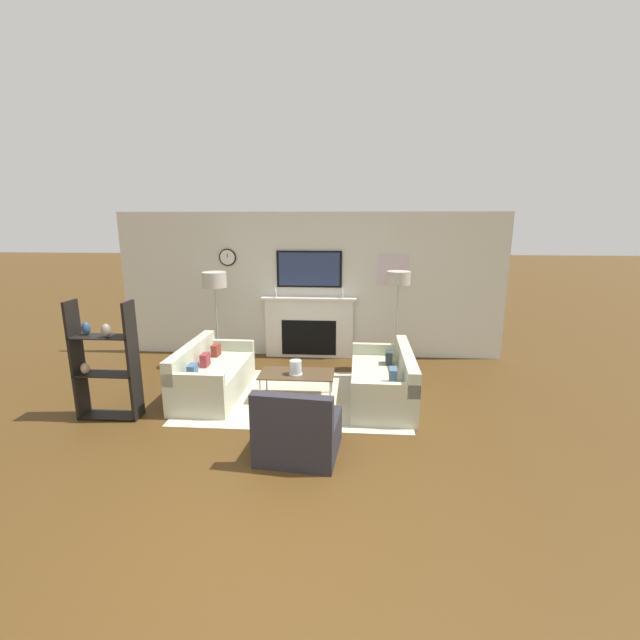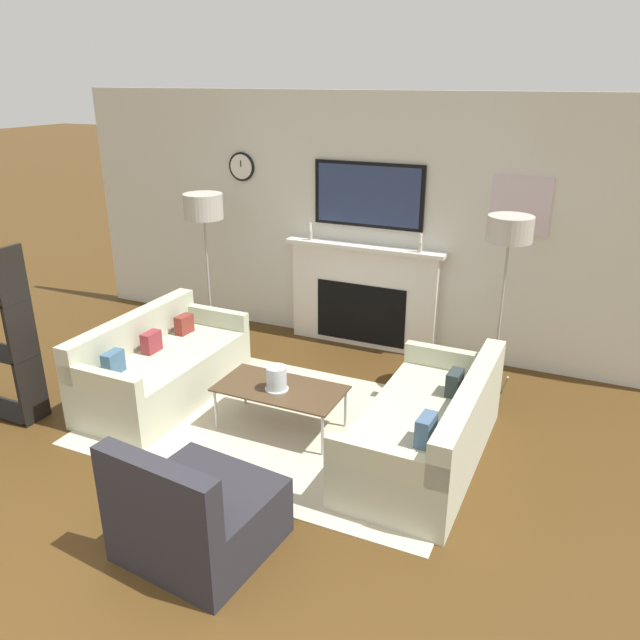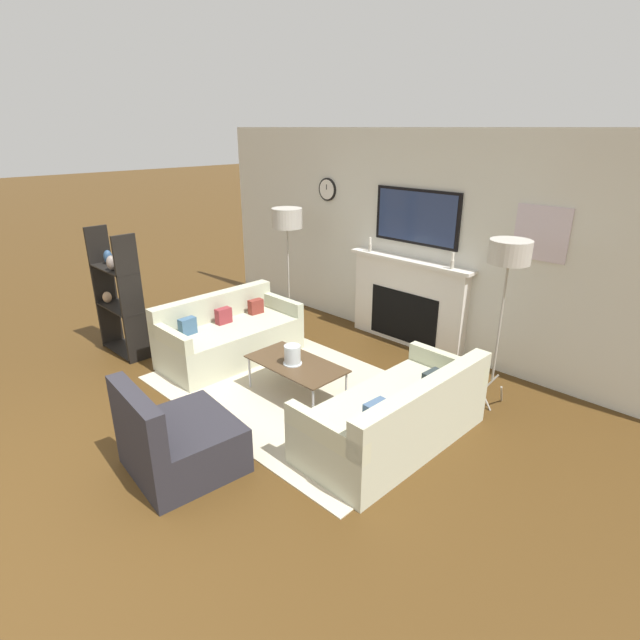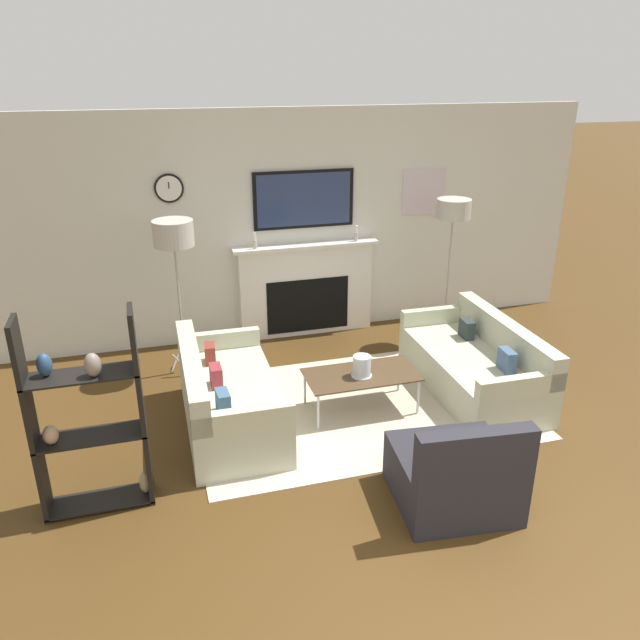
{
  "view_description": "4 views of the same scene",
  "coord_description": "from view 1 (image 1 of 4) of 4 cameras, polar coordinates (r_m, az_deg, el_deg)",
  "views": [
    {
      "loc": [
        0.77,
        -2.97,
        2.55
      ],
      "look_at": [
        0.31,
        3.43,
        1.05
      ],
      "focal_mm": 24.0,
      "sensor_mm": 36.0,
      "label": 1
    },
    {
      "loc": [
        2.24,
        -1.26,
        2.83
      ],
      "look_at": [
        0.19,
        3.26,
        0.88
      ],
      "focal_mm": 35.0,
      "sensor_mm": 36.0,
      "label": 2
    },
    {
      "loc": [
        3.51,
        -0.33,
        2.7
      ],
      "look_at": [
        0.05,
        3.16,
        0.8
      ],
      "focal_mm": 28.0,
      "sensor_mm": 36.0,
      "label": 3
    },
    {
      "loc": [
        -1.85,
        -2.15,
        3.13
      ],
      "look_at": [
        -0.3,
        3.2,
        0.84
      ],
      "focal_mm": 35.0,
      "sensor_mm": 36.0,
      "label": 4
    }
  ],
  "objects": [
    {
      "name": "ground_plane",
      "position": [
        3.99,
        -8.9,
        -26.77
      ],
      "size": [
        60.0,
        60.0,
        0.0
      ],
      "primitive_type": "plane",
      "color": "#472F13"
    },
    {
      "name": "floor_lamp_right",
      "position": [
        7.23,
        10.42,
        5.28
      ],
      "size": [
        0.39,
        0.39,
        1.73
      ],
      "color": "#9E998E",
      "rests_on": "ground_plane"
    },
    {
      "name": "area_rug",
      "position": [
        6.44,
        -3.11,
        -10.14
      ],
      "size": [
        3.17,
        2.14,
        0.01
      ],
      "color": "beige",
      "rests_on": "ground_plane"
    },
    {
      "name": "couch_right",
      "position": [
        6.31,
        8.56,
        -8.21
      ],
      "size": [
        0.89,
        1.84,
        0.73
      ],
      "color": "#B9BA9F",
      "rests_on": "ground_plane"
    },
    {
      "name": "hurricane_candle",
      "position": [
        6.18,
        -3.29,
        -6.43
      ],
      "size": [
        0.2,
        0.2,
        0.21
      ],
      "color": "silver",
      "rests_on": "coffee_table"
    },
    {
      "name": "couch_left",
      "position": [
        6.61,
        -14.26,
        -7.31
      ],
      "size": [
        0.84,
        1.7,
        0.77
      ],
      "color": "#B9BA9F",
      "rests_on": "ground_plane"
    },
    {
      "name": "armchair",
      "position": [
        4.88,
        -2.92,
        -14.77
      ],
      "size": [
        0.94,
        0.91,
        0.83
      ],
      "color": "#27262C",
      "rests_on": "ground_plane"
    },
    {
      "name": "fireplace_wall",
      "position": [
        8.04,
        -1.39,
        3.62
      ],
      "size": [
        7.2,
        0.28,
        2.7
      ],
      "color": "silver",
      "rests_on": "ground_plane"
    },
    {
      "name": "shelf_unit",
      "position": [
        6.2,
        -26.73,
        -5.13
      ],
      "size": [
        0.79,
        0.28,
        1.57
      ],
      "color": "black",
      "rests_on": "ground_plane"
    },
    {
      "name": "floor_lamp_left",
      "position": [
        7.56,
        -13.9,
        5.06
      ],
      "size": [
        0.41,
        0.41,
        1.7
      ],
      "color": "#9E998E",
      "rests_on": "ground_plane"
    },
    {
      "name": "coffee_table",
      "position": [
        6.25,
        -3.11,
        -7.31
      ],
      "size": [
        1.07,
        0.56,
        0.39
      ],
      "color": "#4C3823",
      "rests_on": "ground_plane"
    }
  ]
}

